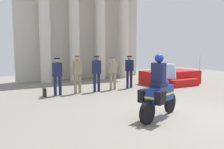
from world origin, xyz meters
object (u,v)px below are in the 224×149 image
(officer_in_row_0, at_px, (57,73))
(briefcase_on_ground, at_px, (44,92))
(reviewing_stand, at_px, (171,78))
(officer_in_row_2, at_px, (97,71))
(officer_in_row_3, at_px, (113,70))
(officer_in_row_1, at_px, (77,71))
(motorcycle_with_rider, at_px, (159,92))
(officer_in_row_4, at_px, (129,69))

(officer_in_row_0, relative_size, briefcase_on_ground, 4.59)
(reviewing_stand, xyz_separation_m, officer_in_row_2, (-4.81, -0.12, 0.63))
(reviewing_stand, height_order, officer_in_row_3, reviewing_stand)
(reviewing_stand, height_order, officer_in_row_1, officer_in_row_1)
(reviewing_stand, distance_m, motorcycle_with_rider, 7.13)
(reviewing_stand, height_order, officer_in_row_2, officer_in_row_2)
(officer_in_row_2, height_order, officer_in_row_4, officer_in_row_2)
(officer_in_row_2, relative_size, motorcycle_with_rider, 0.86)
(officer_in_row_3, height_order, officer_in_row_4, officer_in_row_4)
(officer_in_row_0, xyz_separation_m, officer_in_row_1, (0.94, 0.06, 0.04))
(officer_in_row_3, relative_size, motorcycle_with_rider, 0.83)
(officer_in_row_0, distance_m, officer_in_row_1, 0.95)
(officer_in_row_3, bearing_deg, officer_in_row_4, 177.71)
(motorcycle_with_rider, bearing_deg, briefcase_on_ground, 91.36)
(officer_in_row_2, relative_size, briefcase_on_ground, 4.73)
(officer_in_row_3, bearing_deg, officer_in_row_1, -2.17)
(officer_in_row_4, bearing_deg, officer_in_row_2, -0.72)
(officer_in_row_2, distance_m, briefcase_on_ground, 2.61)
(officer_in_row_0, distance_m, officer_in_row_3, 2.83)
(officer_in_row_4, distance_m, motorcycle_with_rider, 5.45)
(officer_in_row_4, xyz_separation_m, motorcycle_with_rider, (-2.22, -4.97, -0.19))
(motorcycle_with_rider, bearing_deg, officer_in_row_2, 63.65)
(reviewing_stand, xyz_separation_m, officer_in_row_4, (-2.87, 0.01, 0.62))
(officer_in_row_3, bearing_deg, reviewing_stand, 176.00)
(briefcase_on_ground, bearing_deg, motorcycle_with_rider, -65.69)
(officer_in_row_1, bearing_deg, officer_in_row_4, 177.79)
(officer_in_row_3, xyz_separation_m, briefcase_on_ground, (-3.40, -0.10, -0.78))
(officer_in_row_1, xyz_separation_m, officer_in_row_3, (1.89, 0.08, -0.05))
(officer_in_row_1, relative_size, officer_in_row_2, 1.01)
(officer_in_row_2, bearing_deg, reviewing_stand, 176.97)
(officer_in_row_1, height_order, officer_in_row_4, officer_in_row_1)
(officer_in_row_2, bearing_deg, motorcycle_with_rider, 82.11)
(officer_in_row_0, relative_size, officer_in_row_1, 0.96)
(officer_in_row_0, xyz_separation_m, motorcycle_with_rider, (1.61, -4.80, -0.18))
(officer_in_row_2, bearing_deg, officer_in_row_0, -3.13)
(reviewing_stand, xyz_separation_m, officer_in_row_3, (-3.88, -0.03, 0.59))
(briefcase_on_ground, bearing_deg, officer_in_row_2, 0.34)
(motorcycle_with_rider, relative_size, briefcase_on_ground, 5.48)
(motorcycle_with_rider, xyz_separation_m, briefcase_on_ground, (-2.18, 4.83, -0.61))
(reviewing_stand, distance_m, officer_in_row_1, 5.80)
(officer_in_row_4, relative_size, motorcycle_with_rider, 0.85)
(officer_in_row_2, relative_size, officer_in_row_3, 1.04)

